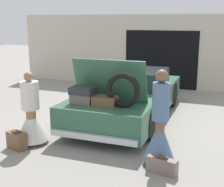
# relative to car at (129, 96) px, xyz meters

# --- Properties ---
(ground_plane) EXTENTS (40.00, 40.00, 0.00)m
(ground_plane) POSITION_rel_car_xyz_m (0.00, 0.01, -0.59)
(ground_plane) COLOR gray
(garage_wall_back) EXTENTS (12.00, 0.14, 2.80)m
(garage_wall_back) POSITION_rel_car_xyz_m (0.00, 4.11, 0.80)
(garage_wall_back) COLOR beige
(garage_wall_back) RESTS_ON ground_plane
(car) EXTENTS (2.03, 4.87, 1.76)m
(car) POSITION_rel_car_xyz_m (0.00, 0.00, 0.00)
(car) COLOR #336047
(car) RESTS_ON ground_plane
(person_left) EXTENTS (0.72, 0.72, 1.55)m
(person_left) POSITION_rel_car_xyz_m (-1.39, -2.50, -0.04)
(person_left) COLOR #997051
(person_left) RESTS_ON ground_plane
(person_right) EXTENTS (0.58, 0.58, 1.76)m
(person_right) POSITION_rel_car_xyz_m (1.39, -2.58, 0.05)
(person_right) COLOR brown
(person_right) RESTS_ON ground_plane
(suitcase_beside_left_person) EXTENTS (0.47, 0.32, 0.38)m
(suitcase_beside_left_person) POSITION_rel_car_xyz_m (-1.50, -2.88, -0.41)
(suitcase_beside_left_person) COLOR brown
(suitcase_beside_left_person) RESTS_ON ground_plane
(suitcase_beside_right_person) EXTENTS (0.56, 0.29, 0.31)m
(suitcase_beside_right_person) POSITION_rel_car_xyz_m (1.51, -2.88, -0.45)
(suitcase_beside_right_person) COLOR #75665B
(suitcase_beside_right_person) RESTS_ON ground_plane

